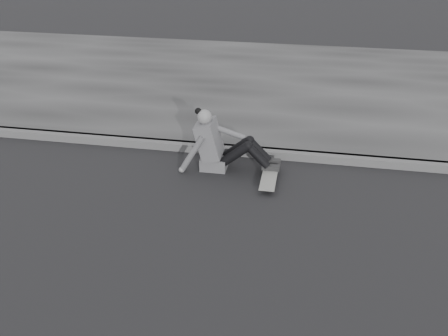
# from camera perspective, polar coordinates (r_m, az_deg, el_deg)

# --- Properties ---
(ground) EXTENTS (80.00, 80.00, 0.00)m
(ground) POSITION_cam_1_polar(r_m,az_deg,el_deg) (5.19, 10.96, -12.37)
(ground) COLOR black
(ground) RESTS_ON ground
(curb) EXTENTS (24.00, 0.16, 0.12)m
(curb) POSITION_cam_1_polar(r_m,az_deg,el_deg) (7.32, 11.21, 1.19)
(curb) COLOR #515151
(curb) RESTS_ON ground
(sidewalk) EXTENTS (24.00, 6.00, 0.12)m
(sidewalk) POSITION_cam_1_polar(r_m,az_deg,el_deg) (10.11, 11.33, 8.94)
(sidewalk) COLOR #343434
(sidewalk) RESTS_ON ground
(skateboard) EXTENTS (0.20, 0.78, 0.09)m
(skateboard) POSITION_cam_1_polar(r_m,az_deg,el_deg) (6.70, 5.21, -0.98)
(skateboard) COLOR #9E9F99
(skateboard) RESTS_ON ground
(seated_woman) EXTENTS (1.38, 0.46, 0.88)m
(seated_woman) POSITION_cam_1_polar(r_m,az_deg,el_deg) (6.87, -0.59, 2.66)
(seated_woman) COLOR #565659
(seated_woman) RESTS_ON ground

